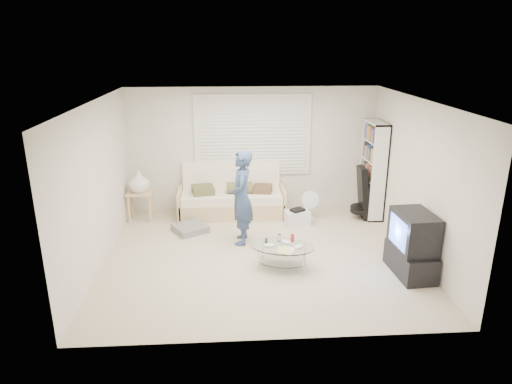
{
  "coord_description": "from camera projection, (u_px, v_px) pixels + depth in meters",
  "views": [
    {
      "loc": [
        -0.51,
        -6.77,
        3.35
      ],
      "look_at": [
        -0.06,
        0.3,
        0.99
      ],
      "focal_mm": 32.0,
      "sensor_mm": 36.0,
      "label": 1
    }
  ],
  "objects": [
    {
      "name": "ground",
      "position": [
        261.0,
        255.0,
        7.5
      ],
      "size": [
        5.0,
        5.0,
        0.0
      ],
      "primitive_type": "plane",
      "color": "#BDAA93",
      "rests_on": "ground"
    },
    {
      "name": "guitar_case",
      "position": [
        362.0,
        196.0,
        8.88
      ],
      "size": [
        0.37,
        0.38,
        1.04
      ],
      "color": "black",
      "rests_on": "ground"
    },
    {
      "name": "tv_unit",
      "position": [
        412.0,
        245.0,
        6.75
      ],
      "size": [
        0.54,
        0.92,
        0.97
      ],
      "color": "black",
      "rests_on": "ground"
    },
    {
      "name": "side_table",
      "position": [
        139.0,
        184.0,
        8.77
      ],
      "size": [
        0.5,
        0.4,
        0.99
      ],
      "color": "tan",
      "rests_on": "ground"
    },
    {
      "name": "floor_fan",
      "position": [
        310.0,
        203.0,
        8.9
      ],
      "size": [
        0.36,
        0.24,
        0.58
      ],
      "color": "white",
      "rests_on": "ground"
    },
    {
      "name": "grey_floor_pillow",
      "position": [
        190.0,
        228.0,
        8.4
      ],
      "size": [
        0.74,
        0.74,
        0.12
      ],
      "primitive_type": "cube",
      "rotation": [
        0.0,
        0.0,
        0.54
      ],
      "color": "gray",
      "rests_on": "ground"
    },
    {
      "name": "room_shell",
      "position": [
        259.0,
        151.0,
        7.44
      ],
      "size": [
        5.02,
        4.52,
        2.51
      ],
      "color": "beige",
      "rests_on": "ground"
    },
    {
      "name": "coffee_table",
      "position": [
        283.0,
        250.0,
        7.0
      ],
      "size": [
        1.1,
        0.84,
        0.49
      ],
      "color": "silver",
      "rests_on": "ground"
    },
    {
      "name": "futon_sofa",
      "position": [
        232.0,
        198.0,
        9.14
      ],
      "size": [
        2.1,
        0.85,
        1.03
      ],
      "color": "tan",
      "rests_on": "ground"
    },
    {
      "name": "window_blinds",
      "position": [
        253.0,
        135.0,
        9.1
      ],
      "size": [
        2.32,
        0.08,
        1.62
      ],
      "color": "silver",
      "rests_on": "ground"
    },
    {
      "name": "storage_bin",
      "position": [
        297.0,
        217.0,
        8.7
      ],
      "size": [
        0.48,
        0.37,
        0.32
      ],
      "color": "white",
      "rests_on": "ground"
    },
    {
      "name": "bookshelf",
      "position": [
        373.0,
        170.0,
        8.91
      ],
      "size": [
        0.3,
        0.8,
        1.89
      ],
      "color": "white",
      "rests_on": "ground"
    },
    {
      "name": "standing_person",
      "position": [
        241.0,
        198.0,
        7.72
      ],
      "size": [
        0.43,
        0.62,
        1.64
      ],
      "primitive_type": "imported",
      "rotation": [
        0.0,
        0.0,
        -1.64
      ],
      "color": "navy",
      "rests_on": "ground"
    }
  ]
}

